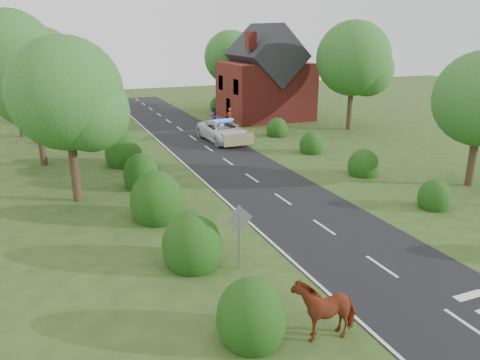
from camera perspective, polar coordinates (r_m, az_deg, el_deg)
name	(u,v)px	position (r m, az deg, el deg)	size (l,w,h in m)	color
ground	(382,267)	(18.74, 16.87, -10.10)	(120.00, 120.00, 0.00)	#2C491E
road	(233,165)	(30.84, -0.82, 1.78)	(6.00, 70.00, 0.02)	black
road_markings	(222,177)	(28.43, -2.25, 0.40)	(4.96, 70.00, 0.01)	white
hedgerow_left	(145,181)	(25.82, -11.55, -0.09)	(2.75, 50.41, 3.00)	#1E4013
hedgerow_right	(351,161)	(30.62, 13.43, 2.22)	(2.10, 45.78, 2.10)	#1E4013
tree_left_a	(72,98)	(24.61, -19.79, 9.34)	(5.74, 5.60, 8.38)	#332316
tree_left_b	(39,88)	(32.55, -23.35, 10.25)	(5.74, 5.60, 8.07)	#332316
tree_left_c	(16,56)	(42.41, -25.68, 13.43)	(6.97, 6.80, 10.22)	#332316
tree_left_d	(47,60)	(52.44, -22.44, 13.37)	(6.15, 6.00, 8.89)	#332316
tree_right_b	(357,62)	(42.75, 14.07, 13.83)	(6.56, 6.40, 9.40)	#332316
tree_right_c	(234,60)	(54.39, -0.78, 14.47)	(6.15, 6.00, 8.58)	#332316
road_sign	(239,228)	(17.16, -0.10, -5.82)	(1.06, 0.08, 2.53)	gray
house	(265,80)	(47.44, 3.12, 12.06)	(8.00, 7.40, 9.17)	maroon
cow	(324,310)	(14.37, 10.24, -15.36)	(1.10, 2.08, 1.48)	maroon
police_van	(223,131)	(37.55, -2.03, 5.97)	(2.95, 6.06, 1.79)	white
pedestrian_red	(230,118)	(43.08, -1.27, 7.62)	(0.66, 0.43, 1.80)	#BB3C25
pedestrian_purple	(213,116)	(44.42, -3.27, 7.79)	(0.79, 0.62, 1.63)	#621F79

